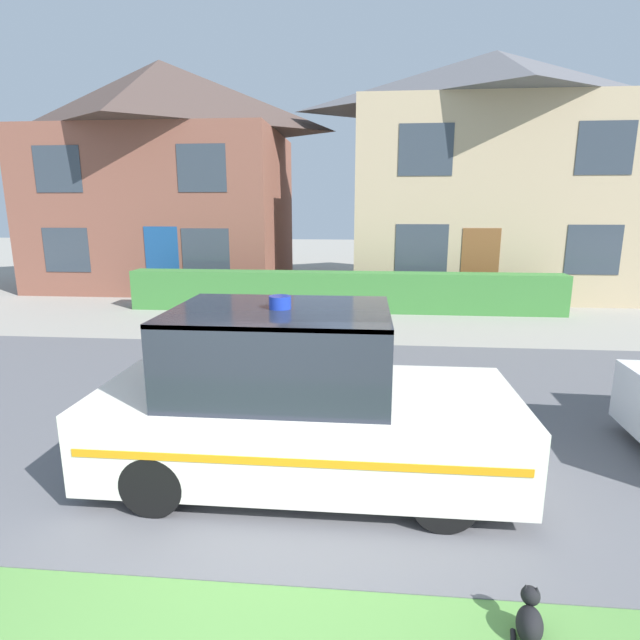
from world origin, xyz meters
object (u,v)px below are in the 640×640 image
at_px(police_car, 298,402).
at_px(cat, 529,619).
at_px(house_right, 488,174).
at_px(house_left, 166,175).

height_order(police_car, cat, police_car).
bearing_deg(house_right, police_car, -110.16).
distance_m(police_car, house_right, 12.98).
relative_size(cat, house_right, 0.04).
bearing_deg(house_right, cat, -101.08).
bearing_deg(police_car, cat, -46.42).
height_order(cat, house_right, house_right).
distance_m(cat, house_left, 16.53).
bearing_deg(cat, house_right, 3.24).
xyz_separation_m(police_car, house_left, (-6.09, 12.37, 2.91)).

